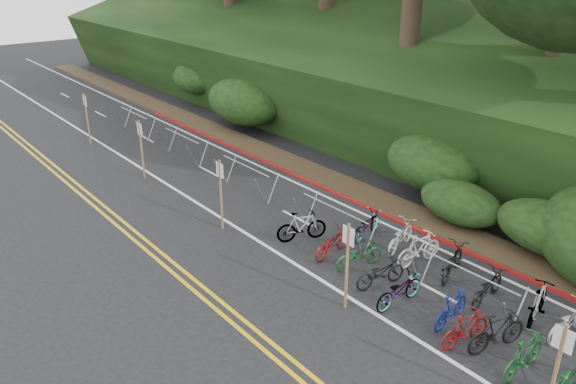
# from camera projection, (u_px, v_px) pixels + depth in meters

# --- Properties ---
(road_markings) EXTENTS (7.47, 80.00, 0.01)m
(road_markings) POSITION_uv_depth(u_px,v_px,m) (238.00, 237.00, 18.69)
(road_markings) COLOR gold
(road_markings) RESTS_ON ground
(red_curb) EXTENTS (0.25, 28.00, 0.10)m
(red_curb) POSITION_uv_depth(u_px,v_px,m) (314.00, 183.00, 22.96)
(red_curb) COLOR maroon
(red_curb) RESTS_ON ground
(embankment) EXTENTS (14.30, 48.14, 9.11)m
(embankment) POSITION_uv_depth(u_px,v_px,m) (329.00, 73.00, 31.20)
(embankment) COLOR black
(embankment) RESTS_ON ground
(bike_racks_rest) EXTENTS (1.14, 23.00, 1.17)m
(bike_racks_rest) POSITION_uv_depth(u_px,v_px,m) (246.00, 173.00, 21.80)
(bike_racks_rest) COLOR #91969F
(bike_racks_rest) RESTS_ON ground
(signpost_near) EXTENTS (0.08, 0.40, 2.38)m
(signpost_near) POSITION_uv_depth(u_px,v_px,m) (557.00, 368.00, 10.84)
(signpost_near) COLOR brown
(signpost_near) RESTS_ON ground
(signposts_rest) EXTENTS (0.08, 18.40, 2.50)m
(signposts_rest) POSITION_uv_depth(u_px,v_px,m) (177.00, 166.00, 20.89)
(signposts_rest) COLOR brown
(signposts_rest) RESTS_ON ground
(bike_front) EXTENTS (0.67, 1.60, 0.93)m
(bike_front) POSITION_uv_depth(u_px,v_px,m) (465.00, 328.00, 13.43)
(bike_front) COLOR maroon
(bike_front) RESTS_ON ground
(bike_valet) EXTENTS (3.25, 13.53, 1.05)m
(bike_valet) POSITION_uv_depth(u_px,v_px,m) (481.00, 301.00, 14.48)
(bike_valet) COLOR slate
(bike_valet) RESTS_ON ground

